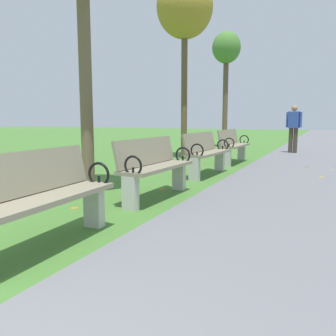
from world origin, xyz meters
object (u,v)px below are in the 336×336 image
park_bench_2 (41,197)px  tree_2 (185,9)px  pedestrian_walking (294,126)px  park_bench_4 (206,152)px  park_bench_5 (233,145)px  tree_3 (226,52)px  park_bench_3 (155,166)px

park_bench_2 → tree_2: (-1.60, 7.39, 3.78)m
tree_2 → pedestrian_walking: bearing=47.9°
park_bench_2 → park_bench_4: (0.00, 4.68, 0.00)m
park_bench_5 → pedestrian_walking: bearing=71.3°
pedestrian_walking → tree_2: bearing=-132.1°
park_bench_2 → tree_3: size_ratio=0.35×
park_bench_2 → tree_3: bearing=97.7°
park_bench_2 → park_bench_5: (-0.00, 6.95, 0.00)m
park_bench_5 → tree_3: bearing=108.0°
tree_3 → pedestrian_walking: 4.29m
park_bench_3 → park_bench_5: same height
park_bench_4 → park_bench_2: bearing=-90.0°
park_bench_5 → tree_3: (-1.62, 4.98, 3.34)m
park_bench_4 → tree_2: bearing=120.5°
tree_2 → pedestrian_walking: size_ratio=3.22×
park_bench_4 → pedestrian_walking: bearing=78.3°
park_bench_2 → park_bench_5: 6.95m
park_bench_2 → pedestrian_walking: pedestrian_walking is taller
park_bench_5 → pedestrian_walking: pedestrian_walking is taller
park_bench_4 → park_bench_5: same height
park_bench_4 → park_bench_5: 2.27m
tree_2 → tree_3: bearing=90.3°
park_bench_5 → park_bench_3: bearing=-90.0°
park_bench_2 → tree_2: size_ratio=0.31×
park_bench_2 → park_bench_4: size_ratio=1.00×
park_bench_4 → tree_3: (-1.62, 7.25, 3.34)m
park_bench_5 → tree_2: bearing=164.5°
park_bench_4 → tree_2: size_ratio=0.31×
park_bench_3 → tree_2: 6.56m
park_bench_2 → tree_2: tree_2 is taller
park_bench_5 → pedestrian_walking: 3.77m
tree_3 → pedestrian_walking: bearing=-26.9°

